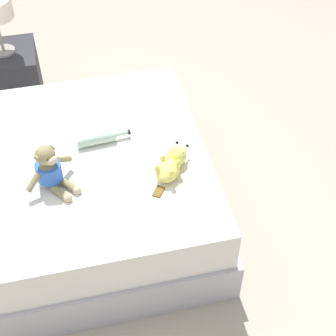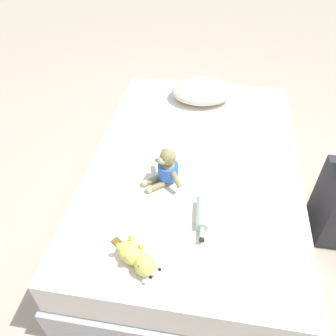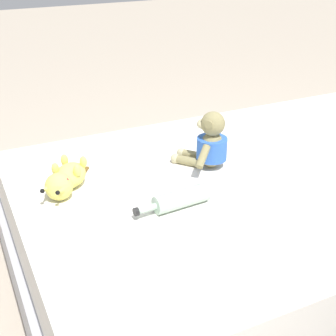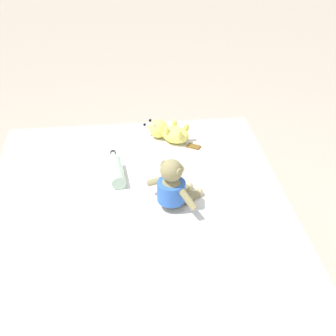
{
  "view_description": "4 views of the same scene",
  "coord_description": "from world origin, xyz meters",
  "px_view_note": "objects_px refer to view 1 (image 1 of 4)",
  "views": [
    {
      "loc": [
        -1.94,
        -0.38,
        2.35
      ],
      "look_at": [
        -0.23,
        -0.77,
        0.55
      ],
      "focal_mm": 56.01,
      "sensor_mm": 36.0,
      "label": 1
    },
    {
      "loc": [
        0.09,
        -1.64,
        1.93
      ],
      "look_at": [
        -0.14,
        -0.22,
        0.59
      ],
      "focal_mm": 35.85,
      "sensor_mm": 36.0,
      "label": 2
    },
    {
      "loc": [
        1.36,
        -1.12,
        1.37
      ],
      "look_at": [
        -0.1,
        -0.43,
        0.55
      ],
      "focal_mm": 51.18,
      "sensor_mm": 36.0,
      "label": 3
    },
    {
      "loc": [
        0.07,
        1.52,
        1.82
      ],
      "look_at": [
        -0.15,
        -0.44,
        0.55
      ],
      "focal_mm": 53.95,
      "sensor_mm": 36.0,
      "label": 4
    }
  ],
  "objects_px": {
    "plush_yellow_creature": "(172,164)",
    "glass_bottle": "(97,138)",
    "nightstand": "(13,84)",
    "plush_monkey": "(50,170)",
    "bed": "(16,202)"
  },
  "relations": [
    {
      "from": "glass_bottle",
      "to": "nightstand",
      "type": "xyz_separation_m",
      "value": [
        0.96,
        0.46,
        -0.27
      ]
    },
    {
      "from": "nightstand",
      "to": "bed",
      "type": "bearing_deg",
      "value": 179.33
    },
    {
      "from": "plush_monkey",
      "to": "bed",
      "type": "bearing_deg",
      "value": 56.17
    },
    {
      "from": "glass_bottle",
      "to": "bed",
      "type": "bearing_deg",
      "value": 100.31
    },
    {
      "from": "plush_monkey",
      "to": "nightstand",
      "type": "bearing_deg",
      "value": 10.05
    },
    {
      "from": "plush_yellow_creature",
      "to": "nightstand",
      "type": "height_order",
      "value": "plush_yellow_creature"
    },
    {
      "from": "bed",
      "to": "plush_monkey",
      "type": "xyz_separation_m",
      "value": [
        -0.15,
        -0.22,
        0.35
      ]
    },
    {
      "from": "glass_bottle",
      "to": "nightstand",
      "type": "relative_size",
      "value": 0.57
    },
    {
      "from": "bed",
      "to": "plush_yellow_creature",
      "type": "relative_size",
      "value": 7.07
    },
    {
      "from": "glass_bottle",
      "to": "plush_monkey",
      "type": "bearing_deg",
      "value": 133.35
    },
    {
      "from": "plush_monkey",
      "to": "glass_bottle",
      "type": "xyz_separation_m",
      "value": [
        0.24,
        -0.25,
        -0.06
      ]
    },
    {
      "from": "plush_monkey",
      "to": "nightstand",
      "type": "relative_size",
      "value": 0.51
    },
    {
      "from": "bed",
      "to": "nightstand",
      "type": "relative_size",
      "value": 4.13
    },
    {
      "from": "plush_yellow_creature",
      "to": "glass_bottle",
      "type": "relative_size",
      "value": 1.03
    },
    {
      "from": "glass_bottle",
      "to": "nightstand",
      "type": "bearing_deg",
      "value": 25.76
    }
  ]
}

